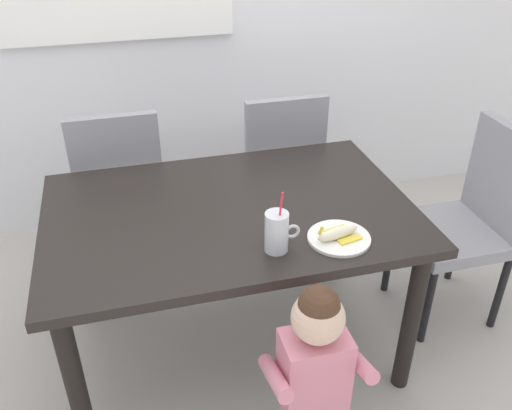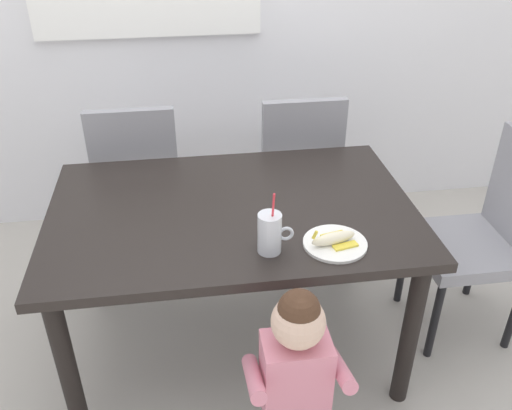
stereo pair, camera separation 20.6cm
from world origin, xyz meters
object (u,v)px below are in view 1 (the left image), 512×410
(dining_table, at_px, (230,229))
(milk_cup, at_px, (277,234))
(toddler_standing, at_px, (315,363))
(peeled_banana, at_px, (338,233))
(dining_chair_left, at_px, (120,185))
(dining_chair_right, at_px, (278,165))
(snack_plate, at_px, (339,238))
(dining_chair_far, at_px, (471,215))

(dining_table, distance_m, milk_cup, 0.37)
(toddler_standing, bearing_deg, peeled_banana, 59.37)
(dining_chair_left, xyz_separation_m, dining_chair_right, (0.84, 0.00, 0.00))
(snack_plate, bearing_deg, dining_chair_far, 20.78)
(dining_chair_right, distance_m, snack_plate, 1.04)
(peeled_banana, bearing_deg, dining_chair_far, 20.87)
(dining_table, relative_size, peeled_banana, 8.27)
(dining_chair_far, relative_size, snack_plate, 4.17)
(dining_chair_far, bearing_deg, snack_plate, -69.22)
(dining_table, xyz_separation_m, dining_chair_left, (-0.42, 0.70, -0.12))
(peeled_banana, bearing_deg, dining_chair_left, 126.43)
(dining_table, distance_m, dining_chair_right, 0.83)
(toddler_standing, distance_m, peeled_banana, 0.47)
(snack_plate, relative_size, peeled_banana, 1.31)
(toddler_standing, height_order, milk_cup, milk_cup)
(dining_chair_far, xyz_separation_m, snack_plate, (-0.80, -0.30, 0.22))
(dining_chair_right, bearing_deg, toddler_standing, 77.93)
(dining_table, xyz_separation_m, snack_plate, (0.34, -0.31, 0.10))
(toddler_standing, relative_size, snack_plate, 3.64)
(dining_chair_left, xyz_separation_m, peeled_banana, (0.75, -1.01, 0.24))
(milk_cup, distance_m, peeled_banana, 0.23)
(dining_chair_left, distance_m, dining_chair_right, 0.84)
(dining_chair_far, relative_size, milk_cup, 3.83)
(dining_chair_left, relative_size, snack_plate, 4.17)
(dining_chair_far, xyz_separation_m, peeled_banana, (-0.81, -0.31, 0.24))
(dining_chair_far, distance_m, snack_plate, 0.88)
(dining_chair_left, height_order, snack_plate, dining_chair_left)
(toddler_standing, distance_m, snack_plate, 0.46)
(dining_table, xyz_separation_m, milk_cup, (0.10, -0.31, 0.16))
(toddler_standing, distance_m, milk_cup, 0.45)
(dining_chair_far, bearing_deg, dining_chair_right, -134.68)
(dining_table, relative_size, toddler_standing, 1.73)
(dining_chair_far, distance_m, toddler_standing, 1.19)
(dining_chair_left, relative_size, milk_cup, 3.83)
(toddler_standing, relative_size, peeled_banana, 4.77)
(dining_chair_right, bearing_deg, dining_chair_left, 0.19)
(dining_chair_far, height_order, snack_plate, dining_chair_far)
(dining_chair_right, xyz_separation_m, milk_cup, (-0.32, -1.01, 0.28))
(dining_chair_right, height_order, toddler_standing, dining_chair_right)
(snack_plate, height_order, peeled_banana, peeled_banana)
(dining_table, bearing_deg, peeled_banana, -43.49)
(dining_table, bearing_deg, dining_chair_left, 120.79)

